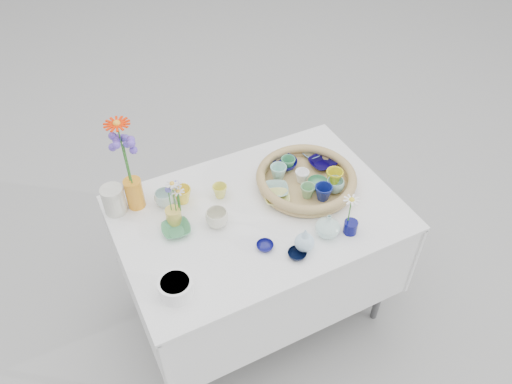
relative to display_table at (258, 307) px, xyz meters
name	(u,v)px	position (x,y,z in m)	size (l,w,h in m)	color
ground	(258,307)	(0.00, 0.00, 0.00)	(80.00, 80.00, 0.00)	gray
display_table	(258,307)	(0.00, 0.00, 0.00)	(1.26, 0.86, 0.77)	white
wicker_tray	(306,180)	(0.28, 0.05, 0.80)	(0.47, 0.47, 0.08)	#9B7E45
tray_ceramic_0	(285,164)	(0.25, 0.20, 0.80)	(0.12, 0.12, 0.04)	#080955
tray_ceramic_1	(322,163)	(0.42, 0.12, 0.80)	(0.13, 0.13, 0.03)	#070130
tray_ceramic_2	(334,177)	(0.40, -0.01, 0.82)	(0.08, 0.08, 0.08)	yellow
tray_ceramic_3	(318,184)	(0.32, 0.01, 0.80)	(0.10, 0.10, 0.03)	#439060
tray_ceramic_4	(308,191)	(0.24, -0.03, 0.82)	(0.07, 0.07, 0.06)	#7DB67C
tray_ceramic_5	(276,190)	(0.12, 0.06, 0.80)	(0.12, 0.12, 0.03)	#89B3AA
tray_ceramic_6	(278,172)	(0.18, 0.14, 0.82)	(0.08, 0.08, 0.07)	#9FD9C9
tray_ceramic_7	(302,176)	(0.27, 0.07, 0.81)	(0.07, 0.07, 0.06)	white
tray_ceramic_8	(312,154)	(0.41, 0.21, 0.79)	(0.09, 0.09, 0.02)	#6E9DD2
tray_ceramic_9	(323,193)	(0.29, -0.08, 0.82)	(0.08, 0.08, 0.08)	navy
tray_ceramic_10	(277,198)	(0.10, 0.01, 0.80)	(0.12, 0.12, 0.03)	#D3D673
tray_ceramic_11	(335,186)	(0.37, -0.06, 0.82)	(0.08, 0.08, 0.07)	#84B5AB
tray_ceramic_12	(288,164)	(0.25, 0.18, 0.82)	(0.07, 0.07, 0.07)	#45976A
loose_ceramic_0	(182,195)	(-0.28, 0.21, 0.80)	(0.08, 0.08, 0.08)	yellow
loose_ceramic_1	(220,191)	(-0.11, 0.17, 0.80)	(0.07, 0.07, 0.06)	#E4DE58
loose_ceramic_2	(176,229)	(-0.37, 0.05, 0.78)	(0.12, 0.12, 0.03)	#40895B
loose_ceramic_3	(217,218)	(-0.20, 0.01, 0.80)	(0.10, 0.10, 0.08)	beige
loose_ceramic_4	(265,246)	(-0.07, -0.20, 0.78)	(0.07, 0.07, 0.02)	#0D0E5C
loose_ceramic_5	(164,198)	(-0.36, 0.23, 0.80)	(0.09, 0.09, 0.07)	silver
loose_ceramic_6	(297,254)	(0.03, -0.30, 0.78)	(0.08, 0.08, 0.02)	black
fluted_bowl	(176,287)	(-0.48, -0.25, 0.80)	(0.14, 0.14, 0.07)	white
bud_vase_paleblue	(305,239)	(0.07, -0.28, 0.83)	(0.08, 0.08, 0.13)	#AFD3E9
bud_vase_seafoam	(328,225)	(0.20, -0.26, 0.82)	(0.11, 0.11, 0.11)	silver
bud_vase_cobalt	(350,227)	(0.30, -0.29, 0.80)	(0.06, 0.06, 0.06)	#060752
single_daisy	(350,211)	(0.29, -0.27, 0.89)	(0.08, 0.08, 0.14)	white
tall_vase_yellow	(134,193)	(-0.48, 0.29, 0.84)	(0.08, 0.08, 0.15)	orange
gerbera	(124,153)	(-0.48, 0.29, 1.07)	(0.12, 0.12, 0.32)	red
hydrangea	(128,164)	(-0.48, 0.27, 1.02)	(0.08, 0.08, 0.30)	#6345CA
white_pitcher	(114,200)	(-0.57, 0.29, 0.83)	(0.14, 0.10, 0.13)	beige
daisy_cup	(174,216)	(-0.36, 0.11, 0.80)	(0.07, 0.07, 0.08)	#E1BF4D
daisy_posy	(173,196)	(-0.35, 0.10, 0.92)	(0.08, 0.08, 0.17)	silver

